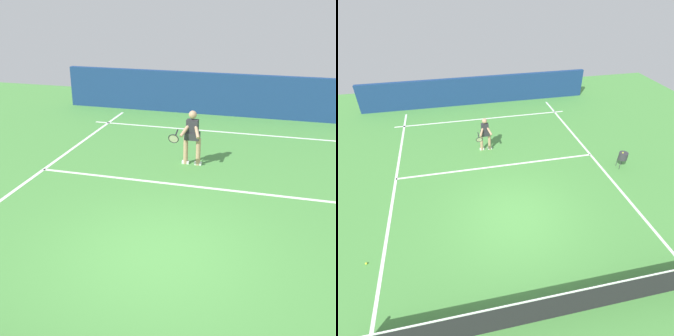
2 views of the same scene
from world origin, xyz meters
TOP-DOWN VIEW (x-y plane):
  - ground_plane at (0.00, 0.00)m, footprint 26.37×26.37m
  - court_back_wall at (0.00, -9.84)m, footprint 13.34×0.24m
  - baseline_marking at (0.00, -7.64)m, footprint 9.34×0.10m
  - service_line_marking at (0.00, -3.04)m, footprint 8.34×0.10m
  - sideline_left_marking at (-4.17, 0.00)m, footprint 0.10×18.28m
  - sideline_right_marking at (4.17, 0.00)m, footprint 0.10×18.28m
  - court_net at (0.00, 3.43)m, footprint 9.02×0.08m
  - tennis_player at (0.34, -4.46)m, footprint 0.78×0.92m
  - tennis_ball_near at (4.61, 0.89)m, footprint 0.07×0.07m
  - ball_hopper at (-4.97, -1.90)m, footprint 0.36×0.36m

SIDE VIEW (x-z plane):
  - ground_plane at x=0.00m, z-range 0.00..0.00m
  - baseline_marking at x=0.00m, z-range 0.00..0.01m
  - service_line_marking at x=0.00m, z-range 0.00..0.01m
  - sideline_left_marking at x=-4.17m, z-range 0.00..0.01m
  - sideline_right_marking at x=4.17m, z-range 0.00..0.01m
  - tennis_ball_near at x=4.61m, z-range 0.00..0.07m
  - court_net at x=0.00m, z-range -0.03..1.05m
  - ball_hopper at x=-4.97m, z-range 0.17..0.92m
  - court_back_wall at x=0.00m, z-range 0.00..1.62m
  - tennis_player at x=0.34m, z-range 0.07..1.62m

